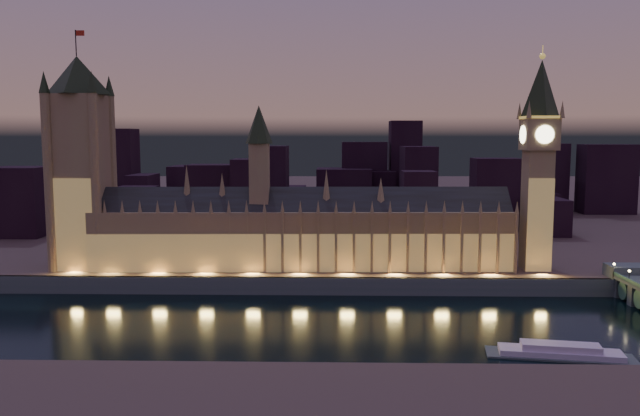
{
  "coord_description": "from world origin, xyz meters",
  "views": [
    {
      "loc": [
        11.62,
        -234.82,
        71.25
      ],
      "look_at": [
        5.0,
        55.0,
        38.0
      ],
      "focal_mm": 35.0,
      "sensor_mm": 36.0,
      "label": 1
    }
  ],
  "objects_px": {
    "elizabeth_tower": "(539,147)",
    "river_boat": "(560,352)",
    "victoria_tower": "(81,152)",
    "palace_of_westminster": "(300,230)"
  },
  "relations": [
    {
      "from": "elizabeth_tower",
      "to": "river_boat",
      "type": "bearing_deg",
      "value": -102.9
    },
    {
      "from": "victoria_tower",
      "to": "river_boat",
      "type": "xyz_separation_m",
      "value": [
        195.26,
        -99.26,
        -62.36
      ]
    },
    {
      "from": "palace_of_westminster",
      "to": "victoria_tower",
      "type": "relative_size",
      "value": 1.79
    },
    {
      "from": "elizabeth_tower",
      "to": "palace_of_westminster",
      "type": "bearing_deg",
      "value": -179.91
    },
    {
      "from": "palace_of_westminster",
      "to": "river_boat",
      "type": "relative_size",
      "value": 4.22
    },
    {
      "from": "palace_of_westminster",
      "to": "river_boat",
      "type": "height_order",
      "value": "palace_of_westminster"
    },
    {
      "from": "palace_of_westminster",
      "to": "victoria_tower",
      "type": "distance_m",
      "value": 111.49
    },
    {
      "from": "river_boat",
      "to": "victoria_tower",
      "type": "bearing_deg",
      "value": 153.05
    },
    {
      "from": "palace_of_westminster",
      "to": "victoria_tower",
      "type": "xyz_separation_m",
      "value": [
        -104.97,
        0.16,
        37.55
      ]
    },
    {
      "from": "victoria_tower",
      "to": "palace_of_westminster",
      "type": "bearing_deg",
      "value": -0.09
    }
  ]
}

